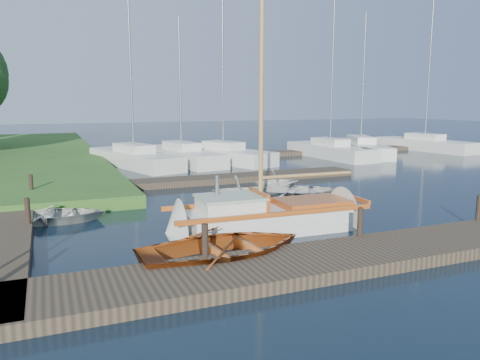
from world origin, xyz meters
name	(u,v)px	position (x,y,z in m)	size (l,w,h in m)	color
ground	(240,213)	(0.00, 0.00, 0.00)	(160.00, 160.00, 0.00)	black
near_dock	(334,259)	(0.00, -6.00, 0.15)	(18.00, 2.20, 0.30)	#322A1F
far_dock	(227,179)	(2.00, 6.50, 0.15)	(14.00, 1.60, 0.30)	#322A1F
pontoon	(280,153)	(10.00, 16.00, 0.15)	(30.00, 1.60, 0.30)	#322A1F
mooring_post_1	(205,240)	(-3.00, -5.00, 0.70)	(0.16, 0.16, 0.80)	black
mooring_post_2	(360,222)	(1.50, -5.00, 0.70)	(0.16, 0.16, 0.80)	black
mooring_post_3	(479,208)	(6.00, -5.00, 0.70)	(0.16, 0.16, 0.80)	black
mooring_post_4	(28,211)	(-7.00, 0.00, 0.70)	(0.16, 0.16, 0.80)	black
mooring_post_5	(31,184)	(-7.00, 5.00, 0.70)	(0.16, 0.16, 0.80)	black
sailboat	(271,219)	(-0.01, -2.56, 0.34)	(7.22, 2.23, 9.83)	beige
dinghy	(224,244)	(-2.39, -4.70, 0.45)	(3.09, 4.32, 0.89)	#943A16
tender_a	(56,212)	(-6.19, 1.15, 0.33)	(2.24, 3.14, 0.65)	beige
tender_b	(239,187)	(0.71, 1.79, 0.58)	(1.91, 2.21, 1.17)	beige
tender_c	(297,189)	(3.15, 1.35, 0.40)	(2.79, 3.90, 0.81)	beige
tender_d	(275,179)	(3.13, 3.35, 0.54)	(1.77, 2.05, 1.08)	beige
marina_boat_0	(134,157)	(-1.30, 14.10, 0.57)	(4.61, 9.18, 11.80)	beige
marina_boat_1	(181,155)	(1.86, 14.43, 0.56)	(3.69, 8.93, 9.29)	beige
marina_boat_2	(223,154)	(4.52, 13.71, 0.57)	(4.97, 8.23, 11.43)	beige
marina_boat_4	(330,150)	(12.64, 13.34, 0.57)	(2.56, 8.40, 11.27)	beige
marina_boat_5	(360,147)	(16.10, 14.36, 0.56)	(5.62, 9.89, 10.53)	beige
marina_boat_7	(424,143)	(22.81, 14.68, 0.58)	(3.42, 8.96, 12.63)	beige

